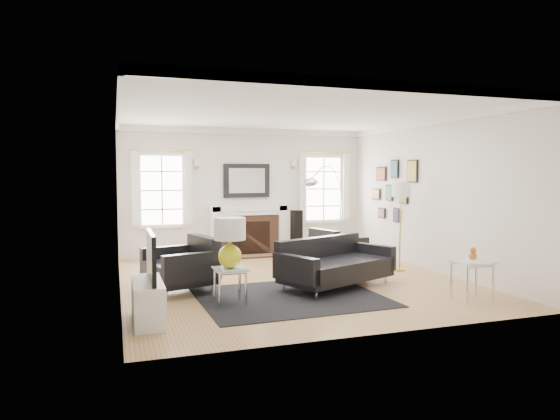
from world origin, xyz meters
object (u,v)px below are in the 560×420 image
object	(u,v)px
fireplace	(249,231)
gourd_lamp	(230,239)
coffee_table	(316,254)
arc_floor_lamp	(328,206)
armchair_left	(184,267)
sofa	(333,265)
armchair_right	(336,249)

from	to	relation	value
fireplace	gourd_lamp	bearing A→B (deg)	-108.43
fireplace	gourd_lamp	world-z (taller)	gourd_lamp
coffee_table	arc_floor_lamp	distance (m)	2.16
armchair_left	gourd_lamp	bearing A→B (deg)	-59.24
fireplace	sofa	size ratio (longest dim) A/B	0.80
armchair_left	arc_floor_lamp	bearing A→B (deg)	34.99
sofa	armchair_left	bearing A→B (deg)	170.34
armchair_left	arc_floor_lamp	distance (m)	4.24
sofa	armchair_right	distance (m)	1.78
armchair_left	arc_floor_lamp	world-z (taller)	arc_floor_lamp
armchair_right	gourd_lamp	bearing A→B (deg)	-140.92
fireplace	armchair_right	xyz separation A→B (m)	(1.25, -1.84, -0.20)
armchair_left	coffee_table	distance (m)	2.50
coffee_table	gourd_lamp	xyz separation A→B (m)	(-1.90, -1.51, 0.53)
coffee_table	sofa	bearing A→B (deg)	-96.66
coffee_table	fireplace	bearing A→B (deg)	103.92
fireplace	arc_floor_lamp	distance (m)	1.82
fireplace	sofa	world-z (taller)	fireplace
fireplace	arc_floor_lamp	size ratio (longest dim) A/B	0.83
fireplace	armchair_right	size ratio (longest dim) A/B	1.57
armchair_left	gourd_lamp	xyz separation A→B (m)	(0.52, -0.87, 0.51)
armchair_left	coffee_table	world-z (taller)	armchair_left
sofa	arc_floor_lamp	world-z (taller)	arc_floor_lamp
armchair_right	coffee_table	distance (m)	0.87
armchair_right	gourd_lamp	distance (m)	3.34
armchair_right	arc_floor_lamp	size ratio (longest dim) A/B	0.53
sofa	fireplace	bearing A→B (deg)	97.91
coffee_table	gourd_lamp	bearing A→B (deg)	-141.68
fireplace	sofa	bearing A→B (deg)	-82.09
armchair_right	arc_floor_lamp	xyz separation A→B (m)	(0.35, 1.19, 0.77)
sofa	gourd_lamp	bearing A→B (deg)	-165.03
sofa	coffee_table	size ratio (longest dim) A/B	2.39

